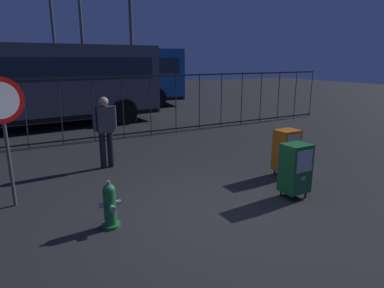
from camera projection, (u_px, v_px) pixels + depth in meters
ground_plane at (211, 214)px, 5.53m from camera, size 60.00×60.00×0.00m
fire_hydrant at (110, 206)px, 5.04m from camera, size 0.33×0.31×0.75m
newspaper_box_primary at (286, 150)px, 7.27m from camera, size 0.48×0.42×1.02m
newspaper_box_secondary at (295, 168)px, 6.08m from camera, size 0.48×0.42×1.02m
stop_sign at (3, 116)px, 5.45m from camera, size 0.71×0.31×2.23m
pedestrian at (105, 128)px, 7.70m from camera, size 0.55×0.22×1.67m
fence_barrier at (108, 107)px, 10.50m from camera, size 18.03×0.04×2.00m
bus_near at (10, 82)px, 11.65m from camera, size 10.67×3.44×3.00m
bus_far at (79, 75)px, 16.92m from camera, size 10.74×3.90×3.00m
street_light_near_right at (53, 25)px, 15.41m from camera, size 0.32×0.32×6.94m
street_light_far_right at (81, 25)px, 14.67m from camera, size 0.32×0.32×6.77m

